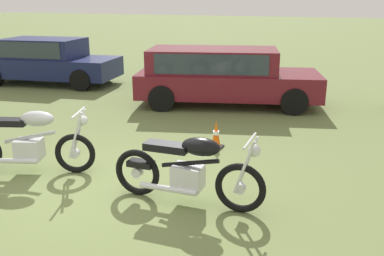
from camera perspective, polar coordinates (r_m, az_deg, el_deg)
The scene contains 6 objects.
ground_plane at distance 6.33m, azimuth -11.93°, elevation -8.10°, with size 120.00×120.00×0.00m, color olive.
motorcycle_silver at distance 7.11m, azimuth -21.01°, elevation -1.79°, with size 2.03×1.00×1.02m.
motorcycle_black at distance 5.63m, azimuth -0.53°, elevation -5.63°, with size 2.13×0.64×1.02m.
car_navy at distance 14.44m, azimuth -18.85°, elevation 8.76°, with size 4.58×2.43×1.43m.
car_burgundy at distance 10.96m, azimuth 3.85°, elevation 7.46°, with size 4.88×3.04×1.43m.
traffic_cone at distance 7.81m, azimuth 3.23°, elevation -0.97°, with size 0.25×0.25×0.52m.
Camera 1 is at (3.34, -4.68, 2.65)m, focal length 39.87 mm.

